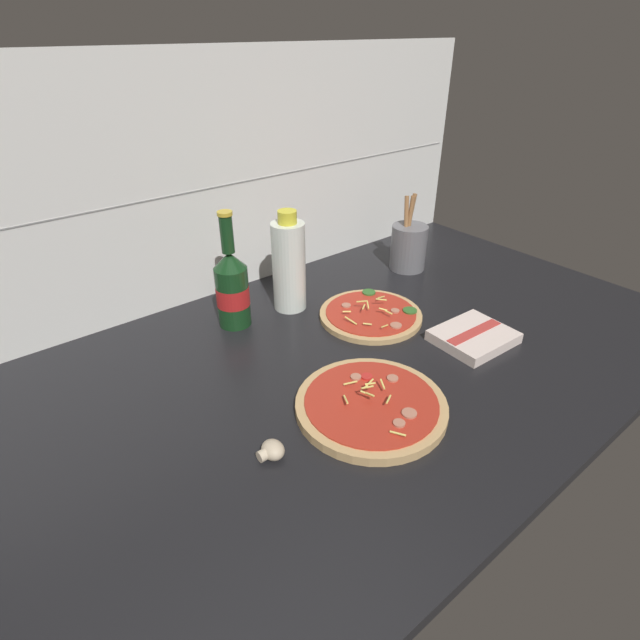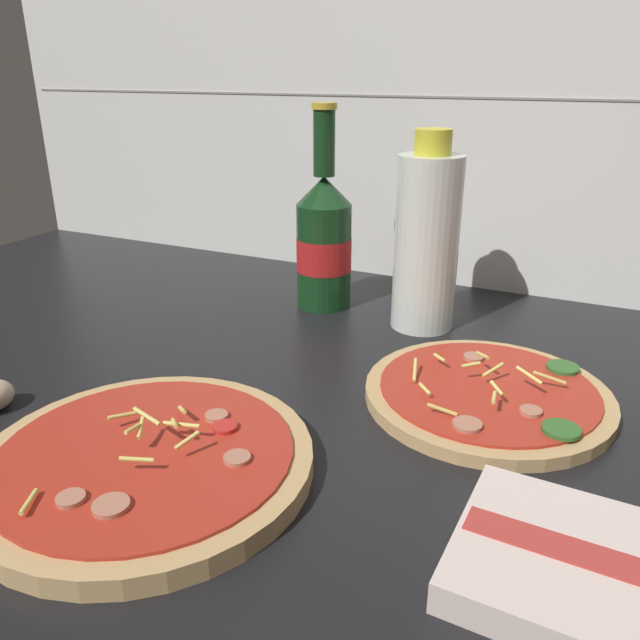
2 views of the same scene
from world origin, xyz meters
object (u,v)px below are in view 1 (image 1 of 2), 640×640
pizza_far (371,315)px  beer_bottle (232,287)px  mushroom_left (272,450)px  utensil_crock (408,246)px  pizza_near (371,405)px  dish_towel (474,337)px  oil_bottle (289,265)px

pizza_far → beer_bottle: 33.48cm
mushroom_left → utensil_crock: utensil_crock is taller
pizza_near → pizza_far: 33.56cm
pizza_near → beer_bottle: (-3.46, 42.37, 8.48)cm
beer_bottle → utensil_crock: (54.67, -4.09, -2.80)cm
mushroom_left → dish_towel: size_ratio=0.26×
oil_bottle → mushroom_left: oil_bottle is taller
dish_towel → oil_bottle: bearing=120.1°
oil_bottle → dish_towel: 45.66cm
pizza_near → mushroom_left: size_ratio=6.19×
utensil_crock → beer_bottle: bearing=175.7°
pizza_near → beer_bottle: bearing=94.7°
pizza_near → dish_towel: pizza_near is taller
utensil_crock → dish_towel: utensil_crock is taller
pizza_near → utensil_crock: bearing=36.8°
pizza_far → dish_towel: bearing=-64.5°
pizza_far → oil_bottle: (-11.89, 16.60, 10.58)cm
oil_bottle → beer_bottle: bearing=173.9°
mushroom_left → utensil_crock: 80.85cm
pizza_near → dish_towel: size_ratio=1.63×
beer_bottle → mushroom_left: 44.89cm
pizza_far → oil_bottle: 23.00cm
mushroom_left → oil_bottle: bearing=50.6°
beer_bottle → oil_bottle: bearing=-6.1°
pizza_far → dish_towel: 24.26cm
beer_bottle → oil_bottle: (14.83, -1.58, 1.87)cm
pizza_far → mushroom_left: (-43.96, -22.48, 0.69)cm
pizza_far → utensil_crock: (27.95, 14.10, 5.91)cm
utensil_crock → oil_bottle: bearing=176.4°
oil_bottle → utensil_crock: size_ratio=1.15×
beer_bottle → dish_towel: size_ratio=1.61×
pizza_near → oil_bottle: size_ratio=1.12×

